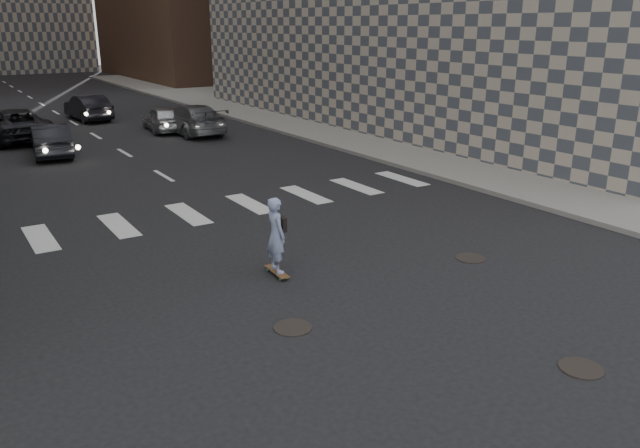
{
  "coord_description": "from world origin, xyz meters",
  "views": [
    {
      "loc": [
        -7.05,
        -7.67,
        5.27
      ],
      "look_at": [
        -0.44,
        2.73,
        1.3
      ],
      "focal_mm": 35.0,
      "sensor_mm": 36.0,
      "label": 1
    }
  ],
  "objects_px": {
    "traffic_car_a": "(51,140)",
    "traffic_car_d": "(163,118)",
    "traffic_car_e": "(88,108)",
    "skateboarder": "(276,235)",
    "traffic_car_c": "(14,125)",
    "traffic_car_b": "(192,119)"
  },
  "relations": [
    {
      "from": "traffic_car_a",
      "to": "traffic_car_d",
      "type": "distance_m",
      "value": 6.98
    },
    {
      "from": "traffic_car_d",
      "to": "traffic_car_e",
      "type": "relative_size",
      "value": 0.89
    },
    {
      "from": "traffic_car_a",
      "to": "skateboarder",
      "type": "bearing_deg",
      "value": 102.13
    },
    {
      "from": "skateboarder",
      "to": "traffic_car_c",
      "type": "height_order",
      "value": "skateboarder"
    },
    {
      "from": "traffic_car_c",
      "to": "traffic_car_d",
      "type": "relative_size",
      "value": 1.4
    },
    {
      "from": "skateboarder",
      "to": "traffic_car_d",
      "type": "distance_m",
      "value": 20.44
    },
    {
      "from": "traffic_car_a",
      "to": "traffic_car_e",
      "type": "height_order",
      "value": "traffic_car_e"
    },
    {
      "from": "skateboarder",
      "to": "traffic_car_a",
      "type": "height_order",
      "value": "skateboarder"
    },
    {
      "from": "skateboarder",
      "to": "traffic_car_e",
      "type": "distance_m",
      "value": 26.12
    },
    {
      "from": "skateboarder",
      "to": "traffic_car_a",
      "type": "xyz_separation_m",
      "value": [
        -1.67,
        16.44,
        -0.25
      ]
    },
    {
      "from": "traffic_car_a",
      "to": "traffic_car_e",
      "type": "bearing_deg",
      "value": -104.69
    },
    {
      "from": "traffic_car_b",
      "to": "traffic_car_c",
      "type": "bearing_deg",
      "value": -19.96
    },
    {
      "from": "traffic_car_a",
      "to": "traffic_car_c",
      "type": "xyz_separation_m",
      "value": [
        -0.79,
        4.69,
        0.07
      ]
    },
    {
      "from": "skateboarder",
      "to": "traffic_car_e",
      "type": "bearing_deg",
      "value": 88.91
    },
    {
      "from": "traffic_car_a",
      "to": "traffic_car_c",
      "type": "height_order",
      "value": "traffic_car_c"
    },
    {
      "from": "traffic_car_c",
      "to": "traffic_car_e",
      "type": "bearing_deg",
      "value": -137.77
    },
    {
      "from": "traffic_car_a",
      "to": "traffic_car_e",
      "type": "relative_size",
      "value": 0.94
    },
    {
      "from": "traffic_car_a",
      "to": "traffic_car_d",
      "type": "bearing_deg",
      "value": -143.19
    },
    {
      "from": "traffic_car_b",
      "to": "traffic_car_c",
      "type": "height_order",
      "value": "traffic_car_c"
    },
    {
      "from": "skateboarder",
      "to": "traffic_car_a",
      "type": "relative_size",
      "value": 0.43
    },
    {
      "from": "traffic_car_a",
      "to": "traffic_car_d",
      "type": "relative_size",
      "value": 1.06
    },
    {
      "from": "traffic_car_a",
      "to": "traffic_car_d",
      "type": "xyz_separation_m",
      "value": [
        6.01,
        3.54,
        -0.02
      ]
    }
  ]
}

